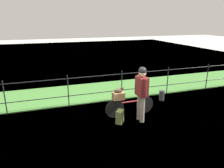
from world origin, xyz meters
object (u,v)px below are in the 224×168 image
wooden_crate (118,96)px  backpack_on_paving (120,117)px  cyclist_person (142,90)px  bicycle_main (129,106)px  mooring_bollard (162,95)px  terrier_dog (119,90)px

wooden_crate → backpack_on_paving: bearing=-104.0°
cyclist_person → bicycle_main: bearing=111.5°
wooden_crate → backpack_on_paving: size_ratio=0.89×
backpack_on_paving → mooring_bollard: (2.18, 1.22, -0.01)m
bicycle_main → mooring_bollard: (1.71, 0.83, -0.13)m
wooden_crate → backpack_on_paving: (-0.10, -0.38, -0.51)m
terrier_dog → backpack_on_paving: size_ratio=0.79×
mooring_bollard → cyclist_person: bearing=-140.0°
terrier_dog → cyclist_person: size_ratio=0.19×
bicycle_main → cyclist_person: 0.84m
mooring_bollard → wooden_crate: bearing=-158.1°
terrier_dog → backpack_on_paving: (-0.12, -0.38, -0.70)m
bicycle_main → terrier_dog: bearing=-179.4°
wooden_crate → mooring_bollard: size_ratio=0.94×
wooden_crate → backpack_on_paving: wooden_crate is taller
bicycle_main → cyclist_person: cyclist_person is taller
terrier_dog → backpack_on_paving: bearing=-107.4°
backpack_on_paving → mooring_bollard: bearing=157.2°
wooden_crate → mooring_bollard: (2.09, 0.84, -0.52)m
bicycle_main → backpack_on_paving: size_ratio=4.11×
bicycle_main → mooring_bollard: bicycle_main is taller
bicycle_main → backpack_on_paving: bicycle_main is taller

